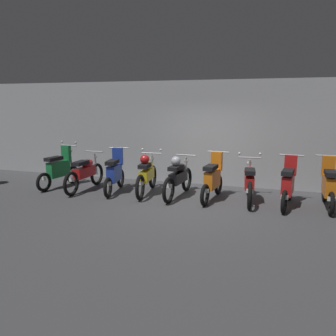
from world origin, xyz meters
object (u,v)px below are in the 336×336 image
(motorbike_slot_0, at_px, (60,169))
(motorbike_slot_6, at_px, (249,182))
(motorbike_slot_3, at_px, (147,174))
(motorbike_slot_7, at_px, (288,184))
(motorbike_slot_1, at_px, (85,173))
(motorbike_slot_8, at_px, (328,186))
(motorbike_slot_2, at_px, (115,173))
(motorbike_slot_4, at_px, (178,177))
(motorbike_slot_5, at_px, (213,179))

(motorbike_slot_0, relative_size, motorbike_slot_6, 0.86)
(motorbike_slot_3, height_order, motorbike_slot_7, motorbike_slot_7)
(motorbike_slot_7, bearing_deg, motorbike_slot_0, 180.00)
(motorbike_slot_0, distance_m, motorbike_slot_1, 0.89)
(motorbike_slot_1, relative_size, motorbike_slot_8, 1.16)
(motorbike_slot_0, distance_m, motorbike_slot_8, 7.11)
(motorbike_slot_2, distance_m, motorbike_slot_7, 4.46)
(motorbike_slot_2, xyz_separation_m, motorbike_slot_4, (1.79, 0.05, 0.00))
(motorbike_slot_3, bearing_deg, motorbike_slot_5, -1.60)
(motorbike_slot_0, height_order, motorbike_slot_3, motorbike_slot_0)
(motorbike_slot_5, relative_size, motorbike_slot_7, 1.00)
(motorbike_slot_8, bearing_deg, motorbike_slot_4, -177.86)
(motorbike_slot_4, relative_size, motorbike_slot_7, 1.16)
(motorbike_slot_0, distance_m, motorbike_slot_2, 1.77)
(motorbike_slot_0, xyz_separation_m, motorbike_slot_7, (6.23, -0.00, -0.00))
(motorbike_slot_4, height_order, motorbike_slot_7, motorbike_slot_7)
(motorbike_slot_3, relative_size, motorbike_slot_8, 1.16)
(motorbike_slot_5, height_order, motorbike_slot_8, same)
(motorbike_slot_3, bearing_deg, motorbike_slot_4, -2.97)
(motorbike_slot_4, bearing_deg, motorbike_slot_5, -0.23)
(motorbike_slot_2, height_order, motorbike_slot_8, same)
(motorbike_slot_0, xyz_separation_m, motorbike_slot_5, (4.45, 0.03, -0.00))
(motorbike_slot_3, bearing_deg, motorbike_slot_0, -178.33)
(motorbike_slot_0, distance_m, motorbike_slot_3, 2.66)
(motorbike_slot_2, relative_size, motorbike_slot_5, 1.00)
(motorbike_slot_3, height_order, motorbike_slot_6, same)
(motorbike_slot_4, bearing_deg, motorbike_slot_7, -0.68)
(motorbike_slot_4, relative_size, motorbike_slot_8, 1.16)
(motorbike_slot_0, xyz_separation_m, motorbike_slot_4, (3.55, 0.03, -0.00))
(motorbike_slot_2, bearing_deg, motorbike_slot_5, 1.02)
(motorbike_slot_4, bearing_deg, motorbike_slot_1, -177.53)
(motorbike_slot_3, relative_size, motorbike_slot_6, 1.00)
(motorbike_slot_3, bearing_deg, motorbike_slot_8, 1.12)
(motorbike_slot_2, xyz_separation_m, motorbike_slot_8, (5.34, 0.18, 0.00))
(motorbike_slot_0, relative_size, motorbike_slot_4, 0.86)
(motorbike_slot_4, height_order, motorbike_slot_8, motorbike_slot_8)
(motorbike_slot_0, xyz_separation_m, motorbike_slot_3, (2.66, 0.08, 0.00))
(motorbike_slot_0, relative_size, motorbike_slot_1, 0.86)
(motorbike_slot_1, height_order, motorbike_slot_7, motorbike_slot_7)
(motorbike_slot_5, bearing_deg, motorbike_slot_0, -179.64)
(motorbike_slot_1, relative_size, motorbike_slot_3, 1.00)
(motorbike_slot_1, xyz_separation_m, motorbike_slot_8, (6.23, 0.25, 0.03))
(motorbike_slot_3, xyz_separation_m, motorbike_slot_7, (3.56, -0.08, -0.00))
(motorbike_slot_0, height_order, motorbike_slot_2, motorbike_slot_0)
(motorbike_slot_0, bearing_deg, motorbike_slot_7, -0.00)
(motorbike_slot_2, relative_size, motorbike_slot_4, 0.86)
(motorbike_slot_0, relative_size, motorbike_slot_5, 1.00)
(motorbike_slot_8, bearing_deg, motorbike_slot_7, -169.46)
(motorbike_slot_3, relative_size, motorbike_slot_7, 1.16)
(motorbike_slot_0, xyz_separation_m, motorbike_slot_1, (0.88, -0.08, -0.04))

